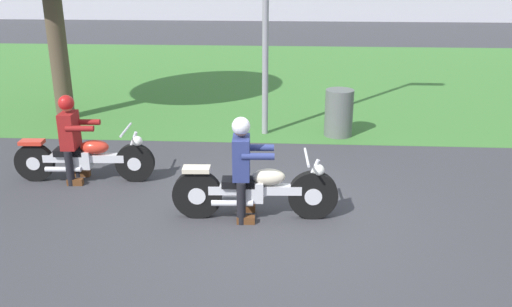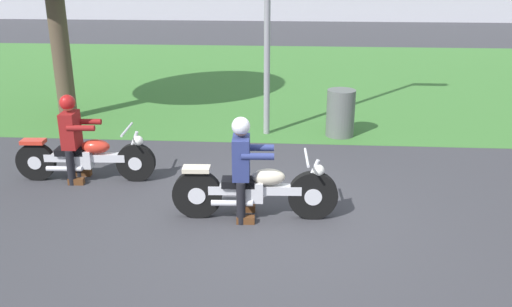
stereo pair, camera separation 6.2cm
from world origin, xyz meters
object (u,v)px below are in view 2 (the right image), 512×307
at_px(motorcycle_follow, 86,158).
at_px(rider_follow, 72,131).
at_px(rider_lead, 243,160).
at_px(trash_can, 341,113).
at_px(motorcycle_lead, 255,190).

relative_size(motorcycle_follow, rider_follow, 1.58).
relative_size(rider_lead, motorcycle_follow, 0.65).
bearing_deg(motorcycle_follow, trash_can, 29.31).
bearing_deg(rider_follow, motorcycle_lead, -23.77).
height_order(motorcycle_lead, rider_lead, rider_lead).
xyz_separation_m(rider_lead, rider_follow, (-2.74, 1.13, -0.02)).
relative_size(rider_follow, trash_can, 1.50).
relative_size(rider_lead, rider_follow, 1.02).
bearing_deg(motorcycle_lead, rider_follow, 156.23).
height_order(motorcycle_lead, rider_follow, rider_follow).
xyz_separation_m(motorcycle_follow, rider_follow, (-0.17, -0.01, 0.43)).
xyz_separation_m(motorcycle_follow, trash_can, (4.15, 2.59, 0.08)).
xyz_separation_m(motorcycle_lead, trash_can, (1.40, 3.72, 0.06)).
bearing_deg(motorcycle_follow, motorcycle_lead, -25.04).
xyz_separation_m(motorcycle_lead, rider_follow, (-2.91, 1.12, 0.40)).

